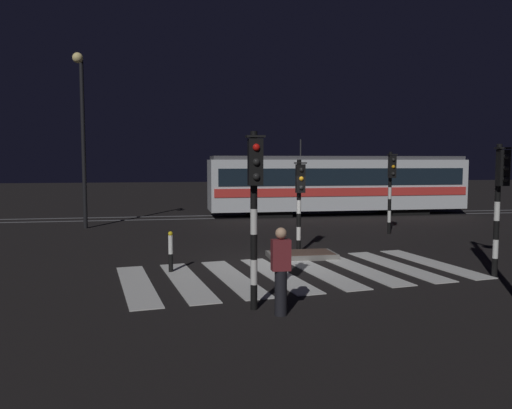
# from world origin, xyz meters

# --- Properties ---
(ground_plane) EXTENTS (120.00, 120.00, 0.00)m
(ground_plane) POSITION_xyz_m (0.00, 0.00, 0.00)
(ground_plane) COLOR black
(rail_near) EXTENTS (80.00, 0.12, 0.03)m
(rail_near) POSITION_xyz_m (0.00, 11.90, 0.01)
(rail_near) COLOR #59595E
(rail_near) RESTS_ON ground
(rail_far) EXTENTS (80.00, 0.12, 0.03)m
(rail_far) POSITION_xyz_m (0.00, 13.34, 0.01)
(rail_far) COLOR #59595E
(rail_far) RESTS_ON ground
(crosswalk_zebra) EXTENTS (9.65, 5.66, 0.02)m
(crosswalk_zebra) POSITION_xyz_m (0.00, -1.53, 0.01)
(crosswalk_zebra) COLOR silver
(crosswalk_zebra) RESTS_ON ground
(traffic_island) EXTENTS (2.05, 1.17, 0.18)m
(traffic_island) POSITION_xyz_m (0.66, 0.60, 0.09)
(traffic_island) COLOR slate
(traffic_island) RESTS_ON ground
(traffic_light_corner_far_right) EXTENTS (0.36, 0.42, 3.35)m
(traffic_light_corner_far_right) POSITION_xyz_m (5.56, 4.97, 2.21)
(traffic_light_corner_far_right) COLOR black
(traffic_light_corner_far_right) RESTS_ON ground
(traffic_light_median_centre) EXTENTS (0.36, 0.42, 3.02)m
(traffic_light_median_centre) POSITION_xyz_m (0.76, 1.26, 1.99)
(traffic_light_median_centre) COLOR black
(traffic_light_median_centre) RESTS_ON ground
(traffic_light_kerb_mid_left) EXTENTS (0.36, 0.42, 3.55)m
(traffic_light_kerb_mid_left) POSITION_xyz_m (-1.74, -4.71, 2.34)
(traffic_light_kerb_mid_left) COLOR black
(traffic_light_kerb_mid_left) RESTS_ON ground
(traffic_light_corner_near_right) EXTENTS (0.36, 0.42, 3.40)m
(traffic_light_corner_near_right) POSITION_xyz_m (4.85, -2.93, 2.25)
(traffic_light_corner_near_right) COLOR black
(traffic_light_corner_near_right) RESTS_ON ground
(street_lamp_trackside_left) EXTENTS (0.44, 1.21, 7.48)m
(street_lamp_trackside_left) POSITION_xyz_m (-6.97, 8.84, 4.72)
(street_lamp_trackside_left) COLOR black
(street_lamp_trackside_left) RESTS_ON ground
(tram) EXTENTS (14.38, 2.58, 4.15)m
(tram) POSITION_xyz_m (5.94, 12.62, 1.74)
(tram) COLOR silver
(tram) RESTS_ON ground
(pedestrian_waiting_at_kerb) EXTENTS (0.36, 0.24, 1.71)m
(pedestrian_waiting_at_kerb) POSITION_xyz_m (-1.29, -5.10, 0.88)
(pedestrian_waiting_at_kerb) COLOR black
(pedestrian_waiting_at_kerb) RESTS_ON ground
(bollard_island_edge) EXTENTS (0.12, 0.12, 1.11)m
(bollard_island_edge) POSITION_xyz_m (-3.34, -0.83, 0.56)
(bollard_island_edge) COLOR black
(bollard_island_edge) RESTS_ON ground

